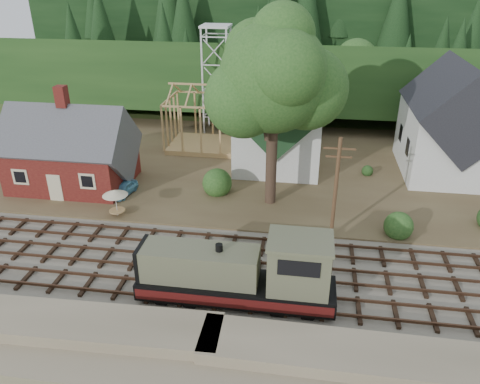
# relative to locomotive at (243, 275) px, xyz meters

# --- Properties ---
(ground) EXTENTS (140.00, 140.00, 0.00)m
(ground) POSITION_rel_locomotive_xyz_m (-1.57, 3.00, -2.07)
(ground) COLOR #384C1E
(ground) RESTS_ON ground
(embankment) EXTENTS (64.00, 5.00, 1.60)m
(embankment) POSITION_rel_locomotive_xyz_m (-1.57, -5.50, -2.07)
(embankment) COLOR #7F7259
(embankment) RESTS_ON ground
(railroad_bed) EXTENTS (64.00, 11.00, 0.16)m
(railroad_bed) POSITION_rel_locomotive_xyz_m (-1.57, 3.00, -1.99)
(railroad_bed) COLOR #726B5B
(railroad_bed) RESTS_ON ground
(village_flat) EXTENTS (64.00, 26.00, 0.30)m
(village_flat) POSITION_rel_locomotive_xyz_m (-1.57, 21.00, -1.92)
(village_flat) COLOR brown
(village_flat) RESTS_ON ground
(hillside) EXTENTS (70.00, 28.96, 12.74)m
(hillside) POSITION_rel_locomotive_xyz_m (-1.57, 45.00, -2.07)
(hillside) COLOR #1E3F19
(hillside) RESTS_ON ground
(ridge) EXTENTS (80.00, 20.00, 12.00)m
(ridge) POSITION_rel_locomotive_xyz_m (-1.57, 61.00, -2.07)
(ridge) COLOR black
(ridge) RESTS_ON ground
(depot) EXTENTS (10.80, 7.41, 9.00)m
(depot) POSITION_rel_locomotive_xyz_m (-17.57, 14.00, 1.15)
(depot) COLOR #511213
(depot) RESTS_ON village_flat
(church) EXTENTS (8.40, 15.17, 13.00)m
(church) POSITION_rel_locomotive_xyz_m (0.43, 22.68, 3.11)
(church) COLOR silver
(church) RESTS_ON village_flat
(farmhouse) EXTENTS (8.40, 10.80, 10.60)m
(farmhouse) POSITION_rel_locomotive_xyz_m (16.43, 22.00, 2.80)
(farmhouse) COLOR silver
(farmhouse) RESTS_ON village_flat
(timber_frame) EXTENTS (8.20, 6.20, 6.99)m
(timber_frame) POSITION_rel_locomotive_xyz_m (-7.57, 25.00, 1.20)
(timber_frame) COLOR tan
(timber_frame) RESTS_ON village_flat
(lattice_tower) EXTENTS (3.20, 3.20, 12.12)m
(lattice_tower) POSITION_rel_locomotive_xyz_m (-7.57, 31.00, 7.97)
(lattice_tower) COLOR silver
(lattice_tower) RESTS_ON village_flat
(big_tree) EXTENTS (10.90, 8.40, 14.70)m
(big_tree) POSITION_rel_locomotive_xyz_m (0.60, 13.08, 8.15)
(big_tree) COLOR #38281E
(big_tree) RESTS_ON village_flat
(telegraph_pole_near) EXTENTS (2.20, 0.28, 8.00)m
(telegraph_pole_near) POSITION_rel_locomotive_xyz_m (5.43, 8.20, 2.18)
(telegraph_pole_near) COLOR #4C331E
(telegraph_pole_near) RESTS_ON ground
(locomotive) EXTENTS (11.56, 2.89, 4.64)m
(locomotive) POSITION_rel_locomotive_xyz_m (0.00, 0.00, 0.00)
(locomotive) COLOR black
(locomotive) RESTS_ON railroad_bed
(car_blue) EXTENTS (1.83, 3.41, 1.10)m
(car_blue) POSITION_rel_locomotive_xyz_m (-12.32, 12.44, -1.21)
(car_blue) COLOR #62B0D3
(car_blue) RESTS_ON village_flat
(car_green) EXTENTS (4.05, 1.66, 1.31)m
(car_green) POSITION_rel_locomotive_xyz_m (-23.44, 15.23, -1.11)
(car_green) COLOR #83AA75
(car_green) RESTS_ON village_flat
(patio_set) EXTENTS (2.00, 2.00, 2.23)m
(patio_set) POSITION_rel_locomotive_xyz_m (-11.49, 8.83, 0.13)
(patio_set) COLOR silver
(patio_set) RESTS_ON village_flat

